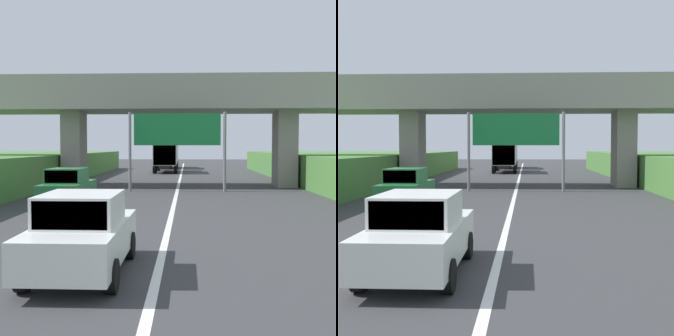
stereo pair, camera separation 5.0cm
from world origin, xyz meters
The scene contains 7 objects.
lane_centre_stripe centered at (0.00, 28.25, 0.00)m, with size 0.20×96.50×0.01m, color white.
overpass_bridge centered at (0.00, 35.31, 5.42)m, with size 40.00×4.80×7.27m.
overhead_highway_sign centered at (0.00, 31.76, 3.46)m, with size 5.88×0.18×4.77m.
truck_yellow centered at (-1.62, 51.59, 1.93)m, with size 2.44×7.30×3.44m.
truck_blue centered at (-1.74, 60.59, 1.93)m, with size 2.44×7.30×3.44m.
car_green centered at (-4.79, 24.91, 0.86)m, with size 1.86×4.10×1.72m.
car_white centered at (-1.58, 14.34, 0.86)m, with size 1.86×4.10×1.72m.
Camera 1 is at (0.63, 5.18, 2.68)m, focal length 47.35 mm.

